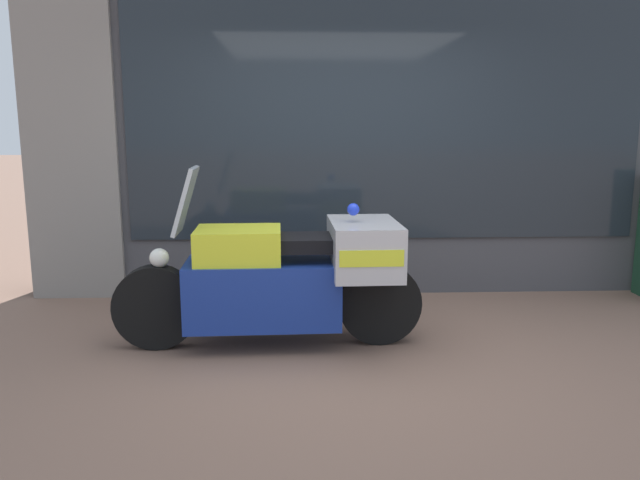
{
  "coord_description": "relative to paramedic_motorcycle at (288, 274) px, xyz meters",
  "views": [
    {
      "loc": [
        -0.46,
        -4.03,
        1.62
      ],
      "look_at": [
        -0.26,
        0.9,
        0.7
      ],
      "focal_mm": 35.0,
      "sensor_mm": 36.0,
      "label": 1
    }
  ],
  "objects": [
    {
      "name": "paramedic_motorcycle",
      "position": [
        0.0,
        0.0,
        0.0
      ],
      "size": [
        2.26,
        0.8,
        1.32
      ],
      "rotation": [
        0.0,
        0.0,
        3.17
      ],
      "color": "black",
      "rests_on": "ground"
    },
    {
      "name": "shop_building",
      "position": [
        0.12,
        1.59,
        1.33
      ],
      "size": [
        5.86,
        0.55,
        3.72
      ],
      "color": "#424247",
      "rests_on": "ground"
    },
    {
      "name": "ground_plane",
      "position": [
        0.51,
        -0.4,
        -0.54
      ],
      "size": [
        60.0,
        60.0,
        0.0
      ],
      "primitive_type": "plane",
      "color": "#7A5B4C"
    },
    {
      "name": "window_display",
      "position": [
        0.86,
        1.63,
        -0.05
      ],
      "size": [
        4.55,
        0.3,
        2.07
      ],
      "color": "slate",
      "rests_on": "ground"
    }
  ]
}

